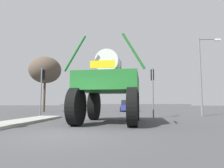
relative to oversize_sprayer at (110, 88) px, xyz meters
The scene contains 9 objects.
ground_plane 14.00m from the oversize_sprayer, 94.22° to the left, with size 120.00×120.00×0.00m, color #424244.
median_island 5.39m from the oversize_sprayer, behind, with size 1.69×7.22×0.15m, color #9E9B93.
oversize_sprayer is the anchor object (origin of this frame).
sedan_ahead 15.07m from the oversize_sprayer, 88.24° to the left, with size 2.00×4.16×1.52m.
traffic_signal_near_left 7.35m from the oversize_sprayer, 148.19° to the left, with size 0.24×0.54×4.03m.
traffic_signal_near_right 4.85m from the oversize_sprayer, 53.43° to the left, with size 0.24×0.54×3.85m.
streetlight_near_right 10.04m from the oversize_sprayer, 40.65° to the left, with size 1.94×0.24×7.03m.
bare_tree_left 16.17m from the oversize_sprayer, 129.85° to the left, with size 4.09×4.09×7.19m.
roadside_barrier 30.58m from the oversize_sprayer, 91.91° to the left, with size 28.73×0.24×0.90m, color #59595B.
Camera 1 is at (2.43, -6.74, 1.14)m, focal length 30.08 mm.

